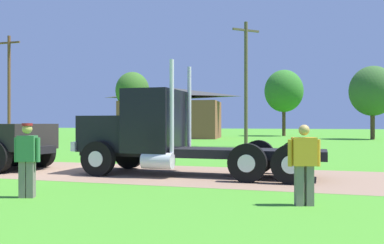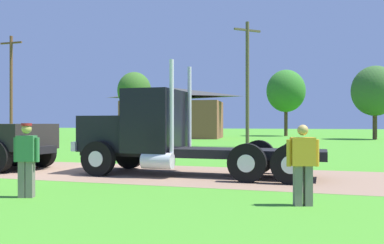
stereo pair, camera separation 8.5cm
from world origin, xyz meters
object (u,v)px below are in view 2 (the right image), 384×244
visitor_walking_mid (27,157)px  utility_pole_near (11,86)px  truck_foreground_white (161,135)px  visitor_standing_near (303,161)px  shed_building (173,114)px  utility_pole_far (247,81)px

visitor_walking_mid → utility_pole_near: 29.33m
truck_foreground_white → visitor_standing_near: truck_foreground_white is taller
visitor_standing_near → visitor_walking_mid: visitor_walking_mid is taller
visitor_standing_near → visitor_walking_mid: 6.29m
shed_building → utility_pole_far: 17.73m
visitor_walking_mid → utility_pole_far: (1.67, 21.68, 3.81)m
visitor_standing_near → shed_building: bearing=113.6°
visitor_walking_mid → visitor_standing_near: bearing=8.0°
truck_foreground_white → visitor_walking_mid: truck_foreground_white is taller
visitor_standing_near → visitor_walking_mid: bearing=-172.0°
utility_pole_far → truck_foreground_white: bearing=-91.0°
visitor_walking_mid → utility_pole_far: utility_pole_far is taller
shed_building → utility_pole_far: (10.65, -14.02, 2.06)m
visitor_walking_mid → utility_pole_near: (-19.04, 21.96, 3.95)m
truck_foreground_white → shed_building: 32.34m
utility_pole_near → utility_pole_far: size_ratio=1.03×
visitor_standing_near → visitor_walking_mid: (-6.23, -0.88, 0.01)m
truck_foreground_white → visitor_standing_near: size_ratio=4.82×
visitor_standing_near → utility_pole_far: utility_pole_far is taller
truck_foreground_white → visitor_walking_mid: 5.30m
visitor_standing_near → shed_building: (-15.21, 34.82, 1.76)m
visitor_walking_mid → utility_pole_near: utility_pole_near is taller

